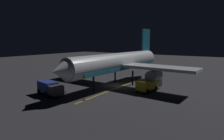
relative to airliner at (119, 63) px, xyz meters
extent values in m
cube|color=#323236|center=(0.03, 0.58, -4.78)|extent=(180.00, 180.00, 0.20)
cube|color=gold|center=(-1.09, 4.58, -4.68)|extent=(0.69, 19.68, 0.01)
cylinder|color=silver|center=(0.03, 0.58, 0.19)|extent=(4.99, 26.93, 3.77)
cube|color=teal|center=(0.03, 0.58, -0.84)|extent=(4.62, 22.91, 0.68)
cone|color=silver|center=(0.69, 15.09, 0.19)|extent=(3.83, 3.18, 3.70)
cone|color=silver|center=(-0.66, -14.50, 0.19)|extent=(3.60, 4.68, 3.40)
cube|color=teal|center=(-0.54, -11.80, 4.75)|extent=(0.52, 3.61, 5.33)
cube|color=silver|center=(-8.75, -0.36, -0.37)|extent=(13.88, 5.42, 0.50)
cylinder|color=slate|center=(-8.01, 0.80, -1.77)|extent=(2.24, 3.29, 2.10)
cube|color=silver|center=(8.68, -1.16, -0.37)|extent=(13.88, 5.42, 0.50)
cylinder|color=slate|center=(8.05, 0.07, -1.77)|extent=(2.24, 3.29, 2.10)
cylinder|color=black|center=(0.36, 7.94, -3.19)|extent=(0.38, 0.38, 2.99)
cylinder|color=black|center=(-2.34, -1.66, -3.19)|extent=(0.38, 0.38, 2.99)
cylinder|color=black|center=(2.18, -1.86, -3.19)|extent=(0.38, 0.38, 2.99)
cube|color=navy|center=(6.36, 13.08, -3.30)|extent=(4.08, 2.75, 1.85)
cube|color=#38383D|center=(3.62, 13.58, -3.48)|extent=(2.13, 2.29, 1.50)
cylinder|color=black|center=(5.06, 13.32, -4.23)|extent=(1.30, 2.44, 0.90)
cylinder|color=black|center=(7.66, 12.84, -4.23)|extent=(1.30, 2.44, 0.90)
cube|color=gold|center=(-7.10, 1.76, -3.34)|extent=(2.62, 4.65, 1.78)
cube|color=#38383D|center=(-7.48, -1.33, -3.48)|extent=(2.20, 2.03, 1.50)
cylinder|color=black|center=(-7.29, 0.22, -4.23)|extent=(2.40, 1.17, 0.90)
cylinder|color=black|center=(-6.92, 3.30, -4.23)|extent=(2.40, 1.17, 0.90)
cylinder|color=black|center=(5.71, 13.88, -4.26)|extent=(0.32, 0.32, 0.85)
cylinder|color=orange|center=(5.71, 13.88, -3.51)|extent=(0.40, 0.40, 0.65)
sphere|color=tan|center=(5.71, 13.88, -3.06)|extent=(0.24, 0.24, 0.24)
cone|color=#EA590F|center=(-6.95, 3.84, -4.41)|extent=(0.36, 0.36, 0.55)
cube|color=black|center=(-6.95, 3.84, -4.67)|extent=(0.50, 0.50, 0.03)
cone|color=#EA590F|center=(7.94, 10.58, -4.41)|extent=(0.36, 0.36, 0.55)
cube|color=black|center=(7.94, 10.58, -4.67)|extent=(0.50, 0.50, 0.03)
cone|color=#EA590F|center=(-1.19, 12.23, -4.41)|extent=(0.36, 0.36, 0.55)
cube|color=black|center=(-1.19, 12.23, -4.67)|extent=(0.50, 0.50, 0.03)
cone|color=#EA590F|center=(4.58, 10.59, -4.41)|extent=(0.36, 0.36, 0.55)
cube|color=black|center=(4.58, 10.59, -4.67)|extent=(0.50, 0.50, 0.03)
camera|label=1|loc=(-21.54, 34.54, 4.60)|focal=31.75mm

